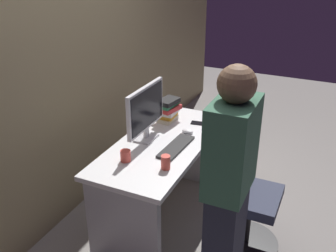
# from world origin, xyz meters

# --- Properties ---
(ground_plane) EXTENTS (9.00, 9.00, 0.00)m
(ground_plane) POSITION_xyz_m (0.00, 0.00, 0.00)
(ground_plane) COLOR gray
(wall_back) EXTENTS (6.40, 0.10, 3.00)m
(wall_back) POSITION_xyz_m (0.00, 0.84, 1.50)
(wall_back) COLOR #8C7F5B
(wall_back) RESTS_ON ground
(desk) EXTENTS (1.45, 0.66, 0.75)m
(desk) POSITION_xyz_m (0.00, 0.00, 0.52)
(desk) COLOR white
(desk) RESTS_ON ground
(office_chair) EXTENTS (0.52, 0.52, 0.94)m
(office_chair) POSITION_xyz_m (-0.04, -0.71, 0.43)
(office_chair) COLOR black
(office_chair) RESTS_ON ground
(person_at_desk) EXTENTS (0.40, 0.24, 1.64)m
(person_at_desk) POSITION_xyz_m (-0.56, -0.72, 0.84)
(person_at_desk) COLOR #262838
(person_at_desk) RESTS_ON ground
(monitor) EXTENTS (0.54, 0.14, 0.46)m
(monitor) POSITION_xyz_m (-0.01, 0.14, 1.01)
(monitor) COLOR silver
(monitor) RESTS_ON desk
(keyboard) EXTENTS (0.44, 0.15, 0.02)m
(keyboard) POSITION_xyz_m (-0.05, -0.14, 0.76)
(keyboard) COLOR #262626
(keyboard) RESTS_ON desk
(mouse) EXTENTS (0.06, 0.10, 0.03)m
(mouse) POSITION_xyz_m (0.23, -0.13, 0.77)
(mouse) COLOR white
(mouse) RESTS_ON desk
(cup_near_keyboard) EXTENTS (0.07, 0.07, 0.10)m
(cup_near_keyboard) POSITION_xyz_m (-0.36, -0.20, 0.80)
(cup_near_keyboard) COLOR #D84C3F
(cup_near_keyboard) RESTS_ON desk
(cup_by_monitor) EXTENTS (0.08, 0.08, 0.09)m
(cup_by_monitor) POSITION_xyz_m (-0.39, 0.12, 0.79)
(cup_by_monitor) COLOR #D84C3F
(cup_by_monitor) RESTS_ON desk
(book_stack) EXTENTS (0.24, 0.20, 0.21)m
(book_stack) POSITION_xyz_m (0.39, 0.13, 0.86)
(book_stack) COLOR beige
(book_stack) RESTS_ON desk
(cell_phone) EXTENTS (0.09, 0.15, 0.01)m
(cell_phone) POSITION_xyz_m (0.45, -0.15, 0.75)
(cell_phone) COLOR black
(cell_phone) RESTS_ON desk
(handbag) EXTENTS (0.34, 0.14, 0.38)m
(handbag) POSITION_xyz_m (0.76, -0.49, 0.14)
(handbag) COLOR brown
(handbag) RESTS_ON ground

